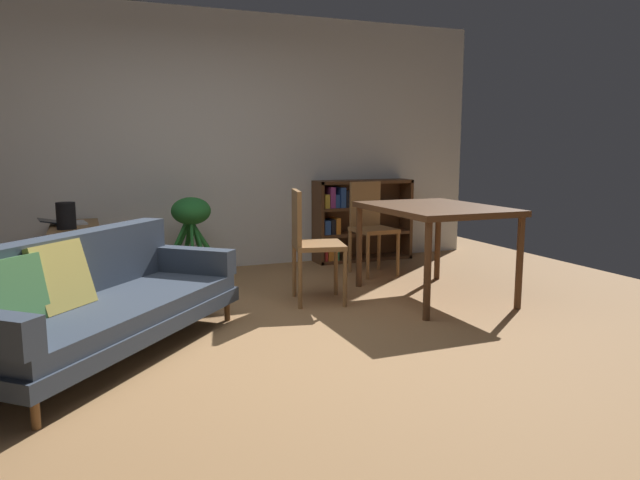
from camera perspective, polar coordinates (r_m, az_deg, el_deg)
name	(u,v)px	position (r m, az deg, el deg)	size (l,w,h in m)	color
ground_plane	(256,347)	(3.96, -6.20, -10.23)	(8.16, 8.16, 0.00)	#A87A4C
back_wall_panel	(183,142)	(6.38, -13.08, 9.19)	(6.80, 0.10, 2.70)	silver
fabric_couch	(91,299)	(3.96, -21.20, -5.36)	(1.93, 2.03, 0.75)	brown
media_console	(77,260)	(5.75, -22.42, -1.79)	(0.41, 1.09, 0.60)	olive
open_laptop	(65,222)	(5.87, -23.34, 1.58)	(0.43, 0.35, 0.06)	silver
desk_speaker	(66,216)	(5.50, -23.29, 2.17)	(0.16, 0.16, 0.23)	black
potted_floor_plant	(191,229)	(5.85, -12.29, 1.05)	(0.53, 0.53, 0.82)	brown
dining_table	(435,215)	(5.17, 10.98, 2.40)	(0.96, 1.28, 0.80)	#56351E
dining_chair_near	(310,239)	(4.93, -0.97, 0.13)	(0.49, 0.52, 0.95)	olive
dining_chair_far	(370,223)	(6.11, 4.87, 1.64)	(0.41, 0.43, 0.94)	olive
bookshelf	(356,220)	(6.83, 3.45, 1.96)	(1.15, 0.30, 0.93)	#56351E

